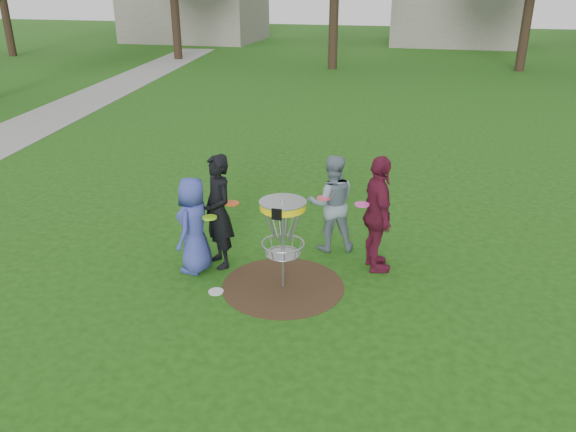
% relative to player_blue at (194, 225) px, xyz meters
% --- Properties ---
extents(ground, '(100.00, 100.00, 0.00)m').
position_rel_player_blue_xyz_m(ground, '(1.43, -0.19, -0.75)').
color(ground, '#19470F').
rests_on(ground, ground).
extents(dirt_patch, '(1.80, 1.80, 0.01)m').
position_rel_player_blue_xyz_m(dirt_patch, '(1.43, -0.19, -0.75)').
color(dirt_patch, '#47331E').
rests_on(dirt_patch, ground).
extents(concrete_path, '(7.75, 39.92, 0.02)m').
position_rel_player_blue_xyz_m(concrete_path, '(-8.57, 7.81, -0.74)').
color(concrete_path, '#9E9E99').
rests_on(concrete_path, ground).
extents(player_blue, '(0.53, 0.77, 1.50)m').
position_rel_player_blue_xyz_m(player_blue, '(0.00, 0.00, 0.00)').
color(player_blue, '#38429B').
rests_on(player_blue, ground).
extents(player_black, '(0.76, 0.77, 1.79)m').
position_rel_player_blue_xyz_m(player_black, '(0.30, 0.25, 0.15)').
color(player_black, black).
rests_on(player_black, ground).
extents(player_grey, '(0.94, 0.83, 1.62)m').
position_rel_player_blue_xyz_m(player_grey, '(1.88, 1.24, 0.06)').
color(player_grey, gray).
rests_on(player_grey, ground).
extents(player_maroon, '(0.79, 1.15, 1.82)m').
position_rel_player_blue_xyz_m(player_maroon, '(2.68, 0.70, 0.16)').
color(player_maroon, maroon).
rests_on(player_maroon, ground).
extents(disc_on_grass, '(0.22, 0.22, 0.02)m').
position_rel_player_blue_xyz_m(disc_on_grass, '(0.54, -0.58, -0.74)').
color(disc_on_grass, silver).
rests_on(disc_on_grass, ground).
extents(disc_golf_basket, '(0.66, 0.67, 1.38)m').
position_rel_player_blue_xyz_m(disc_golf_basket, '(1.43, -0.19, 0.27)').
color(disc_golf_basket, '#9EA0A5').
rests_on(disc_golf_basket, ground).
extents(held_discs, '(2.39, 1.22, 0.21)m').
position_rel_player_blue_xyz_m(held_discs, '(1.27, 0.40, 0.28)').
color(held_discs, '#96F91B').
rests_on(held_discs, ground).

